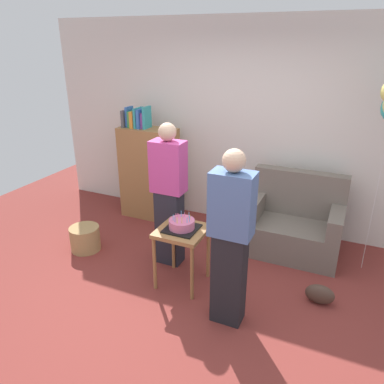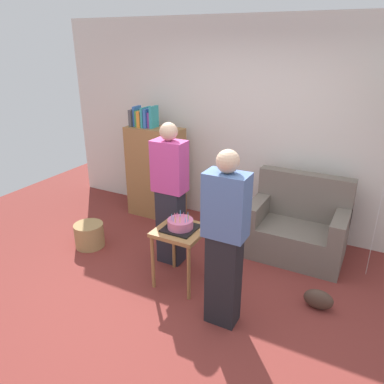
{
  "view_description": "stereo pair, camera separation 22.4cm",
  "coord_description": "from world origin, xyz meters",
  "px_view_note": "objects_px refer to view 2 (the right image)",
  "views": [
    {
      "loc": [
        1.26,
        -2.66,
        2.41
      ],
      "look_at": [
        -0.21,
        0.59,
        0.95
      ],
      "focal_mm": 34.87,
      "sensor_mm": 36.0,
      "label": 1
    },
    {
      "loc": [
        1.46,
        -2.56,
        2.41
      ],
      "look_at": [
        -0.21,
        0.59,
        0.95
      ],
      "focal_mm": 34.87,
      "sensor_mm": 36.0,
      "label": 2
    }
  ],
  "objects_px": {
    "side_table": "(181,238)",
    "person_blowing_candles": "(170,195)",
    "couch": "(297,228)",
    "bookshelf": "(155,171)",
    "birthday_cake": "(180,225)",
    "handbag": "(318,299)",
    "person_holding_cake": "(225,241)",
    "wicker_basket": "(89,235)"
  },
  "relations": [
    {
      "from": "bookshelf",
      "to": "handbag",
      "type": "xyz_separation_m",
      "value": [
        2.52,
        -1.05,
        -0.58
      ]
    },
    {
      "from": "side_table",
      "to": "handbag",
      "type": "distance_m",
      "value": 1.46
    },
    {
      "from": "handbag",
      "to": "person_holding_cake",
      "type": "bearing_deg",
      "value": -142.39
    },
    {
      "from": "person_holding_cake",
      "to": "wicker_basket",
      "type": "relative_size",
      "value": 4.53
    },
    {
      "from": "person_blowing_candles",
      "to": "person_holding_cake",
      "type": "relative_size",
      "value": 1.0
    },
    {
      "from": "couch",
      "to": "bookshelf",
      "type": "relative_size",
      "value": 0.69
    },
    {
      "from": "person_blowing_candles",
      "to": "couch",
      "type": "bearing_deg",
      "value": 18.49
    },
    {
      "from": "couch",
      "to": "person_blowing_candles",
      "type": "xyz_separation_m",
      "value": [
        -1.24,
        -0.83,
        0.49
      ]
    },
    {
      "from": "bookshelf",
      "to": "birthday_cake",
      "type": "xyz_separation_m",
      "value": [
        1.14,
        -1.29,
        0.01
      ]
    },
    {
      "from": "couch",
      "to": "person_holding_cake",
      "type": "height_order",
      "value": "person_holding_cake"
    },
    {
      "from": "couch",
      "to": "handbag",
      "type": "distance_m",
      "value": 1.03
    },
    {
      "from": "side_table",
      "to": "person_blowing_candles",
      "type": "relative_size",
      "value": 0.39
    },
    {
      "from": "couch",
      "to": "side_table",
      "type": "bearing_deg",
      "value": -128.94
    },
    {
      "from": "wicker_basket",
      "to": "handbag",
      "type": "distance_m",
      "value": 2.76
    },
    {
      "from": "bookshelf",
      "to": "side_table",
      "type": "xyz_separation_m",
      "value": [
        1.14,
        -1.29,
        -0.14
      ]
    },
    {
      "from": "couch",
      "to": "handbag",
      "type": "bearing_deg",
      "value": -64.03
    },
    {
      "from": "couch",
      "to": "person_holding_cake",
      "type": "relative_size",
      "value": 0.67
    },
    {
      "from": "couch",
      "to": "bookshelf",
      "type": "distance_m",
      "value": 2.11
    },
    {
      "from": "person_holding_cake",
      "to": "side_table",
      "type": "bearing_deg",
      "value": -36.01
    },
    {
      "from": "couch",
      "to": "side_table",
      "type": "height_order",
      "value": "couch"
    },
    {
      "from": "person_holding_cake",
      "to": "bookshelf",
      "type": "bearing_deg",
      "value": -50.73
    },
    {
      "from": "bookshelf",
      "to": "person_blowing_candles",
      "type": "height_order",
      "value": "person_blowing_candles"
    },
    {
      "from": "bookshelf",
      "to": "side_table",
      "type": "height_order",
      "value": "bookshelf"
    },
    {
      "from": "couch",
      "to": "person_holding_cake",
      "type": "bearing_deg",
      "value": -101.85
    },
    {
      "from": "wicker_basket",
      "to": "side_table",
      "type": "bearing_deg",
      "value": -5.05
    },
    {
      "from": "birthday_cake",
      "to": "handbag",
      "type": "height_order",
      "value": "birthday_cake"
    },
    {
      "from": "person_holding_cake",
      "to": "wicker_basket",
      "type": "distance_m",
      "value": 2.16
    },
    {
      "from": "person_holding_cake",
      "to": "wicker_basket",
      "type": "xyz_separation_m",
      "value": [
        -2.0,
        0.45,
        -0.68
      ]
    },
    {
      "from": "birthday_cake",
      "to": "handbag",
      "type": "xyz_separation_m",
      "value": [
        1.37,
        0.25,
        -0.59
      ]
    },
    {
      "from": "person_blowing_candles",
      "to": "handbag",
      "type": "bearing_deg",
      "value": -17.79
    },
    {
      "from": "person_blowing_candles",
      "to": "person_holding_cake",
      "type": "bearing_deg",
      "value": -50.31
    },
    {
      "from": "wicker_basket",
      "to": "bookshelf",
      "type": "bearing_deg",
      "value": 78.45
    },
    {
      "from": "birthday_cake",
      "to": "handbag",
      "type": "distance_m",
      "value": 1.51
    },
    {
      "from": "person_holding_cake",
      "to": "couch",
      "type": "bearing_deg",
      "value": -109.94
    },
    {
      "from": "couch",
      "to": "person_holding_cake",
      "type": "xyz_separation_m",
      "value": [
        -0.31,
        -1.48,
        0.49
      ]
    },
    {
      "from": "person_holding_cake",
      "to": "handbag",
      "type": "relative_size",
      "value": 5.82
    },
    {
      "from": "wicker_basket",
      "to": "birthday_cake",
      "type": "bearing_deg",
      "value": -5.05
    },
    {
      "from": "bookshelf",
      "to": "person_holding_cake",
      "type": "relative_size",
      "value": 0.98
    },
    {
      "from": "side_table",
      "to": "person_holding_cake",
      "type": "distance_m",
      "value": 0.76
    },
    {
      "from": "couch",
      "to": "side_table",
      "type": "xyz_separation_m",
      "value": [
        -0.93,
        -1.15,
        0.2
      ]
    },
    {
      "from": "birthday_cake",
      "to": "person_blowing_candles",
      "type": "height_order",
      "value": "person_blowing_candles"
    },
    {
      "from": "person_blowing_candles",
      "to": "person_holding_cake",
      "type": "distance_m",
      "value": 1.14
    }
  ]
}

